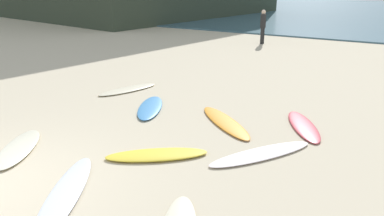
{
  "coord_description": "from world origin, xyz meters",
  "views": [
    {
      "loc": [
        5.89,
        -2.99,
        3.28
      ],
      "look_at": [
        1.23,
        4.66,
        0.3
      ],
      "focal_mm": 36.89,
      "sensor_mm": 36.0,
      "label": 1
    }
  ],
  "objects_px": {
    "surfboard_5": "(225,122)",
    "surfboard_2": "(303,126)",
    "surfboard_4": "(261,154)",
    "beachgoer_near": "(263,25)",
    "surfboard_6": "(65,193)",
    "surfboard_1": "(157,155)",
    "surfboard_0": "(128,89)",
    "surfboard_3": "(19,148)",
    "surfboard_7": "(150,107)"
  },
  "relations": [
    {
      "from": "beachgoer_near",
      "to": "surfboard_4",
      "type": "bearing_deg",
      "value": -160.29
    },
    {
      "from": "surfboard_7",
      "to": "surfboard_4",
      "type": "bearing_deg",
      "value": 133.56
    },
    {
      "from": "surfboard_0",
      "to": "surfboard_5",
      "type": "distance_m",
      "value": 3.94
    },
    {
      "from": "surfboard_1",
      "to": "surfboard_5",
      "type": "height_order",
      "value": "surfboard_1"
    },
    {
      "from": "surfboard_3",
      "to": "surfboard_5",
      "type": "bearing_deg",
      "value": -164.3
    },
    {
      "from": "surfboard_2",
      "to": "surfboard_5",
      "type": "height_order",
      "value": "same"
    },
    {
      "from": "surfboard_6",
      "to": "beachgoer_near",
      "type": "xyz_separation_m",
      "value": [
        -2.98,
        15.67,
        0.91
      ]
    },
    {
      "from": "surfboard_7",
      "to": "surfboard_2",
      "type": "bearing_deg",
      "value": 162.79
    },
    {
      "from": "surfboard_0",
      "to": "beachgoer_near",
      "type": "bearing_deg",
      "value": -74.49
    },
    {
      "from": "surfboard_0",
      "to": "beachgoer_near",
      "type": "distance_m",
      "value": 10.5
    },
    {
      "from": "surfboard_6",
      "to": "surfboard_7",
      "type": "distance_m",
      "value": 4.4
    },
    {
      "from": "surfboard_3",
      "to": "surfboard_4",
      "type": "relative_size",
      "value": 0.82
    },
    {
      "from": "surfboard_2",
      "to": "beachgoer_near",
      "type": "relative_size",
      "value": 1.19
    },
    {
      "from": "surfboard_4",
      "to": "beachgoer_near",
      "type": "xyz_separation_m",
      "value": [
        -5.06,
        12.66,
        0.92
      ]
    },
    {
      "from": "surfboard_0",
      "to": "surfboard_3",
      "type": "xyz_separation_m",
      "value": [
        0.98,
        -4.49,
        0.01
      ]
    },
    {
      "from": "surfboard_0",
      "to": "surfboard_2",
      "type": "xyz_separation_m",
      "value": [
        5.47,
        -0.28,
        -0.0
      ]
    },
    {
      "from": "surfboard_1",
      "to": "surfboard_6",
      "type": "bearing_deg",
      "value": -50.8
    },
    {
      "from": "surfboard_4",
      "to": "surfboard_7",
      "type": "distance_m",
      "value": 3.73
    },
    {
      "from": "surfboard_4",
      "to": "beachgoer_near",
      "type": "height_order",
      "value": "beachgoer_near"
    },
    {
      "from": "surfboard_1",
      "to": "surfboard_5",
      "type": "distance_m",
      "value": 2.33
    },
    {
      "from": "surfboard_5",
      "to": "surfboard_6",
      "type": "relative_size",
      "value": 0.92
    },
    {
      "from": "surfboard_1",
      "to": "surfboard_2",
      "type": "relative_size",
      "value": 0.96
    },
    {
      "from": "surfboard_5",
      "to": "surfboard_6",
      "type": "xyz_separation_m",
      "value": [
        -0.68,
        -4.21,
        0.01
      ]
    },
    {
      "from": "surfboard_3",
      "to": "surfboard_5",
      "type": "height_order",
      "value": "surfboard_3"
    },
    {
      "from": "surfboard_3",
      "to": "beachgoer_near",
      "type": "xyz_separation_m",
      "value": [
        -0.83,
        14.96,
        0.91
      ]
    },
    {
      "from": "surfboard_2",
      "to": "surfboard_4",
      "type": "height_order",
      "value": "surfboard_2"
    },
    {
      "from": "surfboard_3",
      "to": "surfboard_6",
      "type": "bearing_deg",
      "value": 126.3
    },
    {
      "from": "surfboard_0",
      "to": "surfboard_6",
      "type": "xyz_separation_m",
      "value": [
        3.13,
        -5.21,
        0.0
      ]
    },
    {
      "from": "surfboard_0",
      "to": "surfboard_5",
      "type": "bearing_deg",
      "value": -178.27
    },
    {
      "from": "surfboard_2",
      "to": "surfboard_7",
      "type": "distance_m",
      "value": 3.89
    },
    {
      "from": "surfboard_0",
      "to": "surfboard_4",
      "type": "xyz_separation_m",
      "value": [
        5.21,
        -2.19,
        -0.0
      ]
    },
    {
      "from": "surfboard_0",
      "to": "surfboard_7",
      "type": "relative_size",
      "value": 1.01
    },
    {
      "from": "surfboard_4",
      "to": "surfboard_7",
      "type": "height_order",
      "value": "surfboard_7"
    },
    {
      "from": "beachgoer_near",
      "to": "surfboard_5",
      "type": "bearing_deg",
      "value": -164.33
    },
    {
      "from": "surfboard_1",
      "to": "surfboard_3",
      "type": "xyz_separation_m",
      "value": [
        -2.54,
        -1.19,
        0.0
      ]
    },
    {
      "from": "surfboard_1",
      "to": "surfboard_5",
      "type": "bearing_deg",
      "value": 133.38
    },
    {
      "from": "surfboard_6",
      "to": "surfboard_3",
      "type": "bearing_deg",
      "value": -49.73
    },
    {
      "from": "surfboard_2",
      "to": "surfboard_6",
      "type": "distance_m",
      "value": 5.45
    },
    {
      "from": "surfboard_4",
      "to": "surfboard_5",
      "type": "distance_m",
      "value": 1.84
    },
    {
      "from": "surfboard_0",
      "to": "surfboard_2",
      "type": "bearing_deg",
      "value": -166.65
    },
    {
      "from": "surfboard_1",
      "to": "surfboard_6",
      "type": "xyz_separation_m",
      "value": [
        -0.39,
        -1.9,
        -0.0
      ]
    },
    {
      "from": "surfboard_2",
      "to": "surfboard_6",
      "type": "relative_size",
      "value": 0.79
    },
    {
      "from": "surfboard_6",
      "to": "surfboard_5",
      "type": "bearing_deg",
      "value": -130.56
    },
    {
      "from": "surfboard_5",
      "to": "surfboard_2",
      "type": "bearing_deg",
      "value": 152.6
    },
    {
      "from": "surfboard_3",
      "to": "surfboard_7",
      "type": "bearing_deg",
      "value": -136.44
    },
    {
      "from": "surfboard_6",
      "to": "surfboard_1",
      "type": "bearing_deg",
      "value": -132.84
    },
    {
      "from": "surfboard_0",
      "to": "beachgoer_near",
      "type": "relative_size",
      "value": 1.17
    },
    {
      "from": "surfboard_1",
      "to": "surfboard_2",
      "type": "xyz_separation_m",
      "value": [
        1.95,
        3.02,
        -0.01
      ]
    },
    {
      "from": "surfboard_3",
      "to": "surfboard_4",
      "type": "height_order",
      "value": "surfboard_3"
    },
    {
      "from": "surfboard_5",
      "to": "surfboard_4",
      "type": "bearing_deg",
      "value": 88.61
    }
  ]
}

